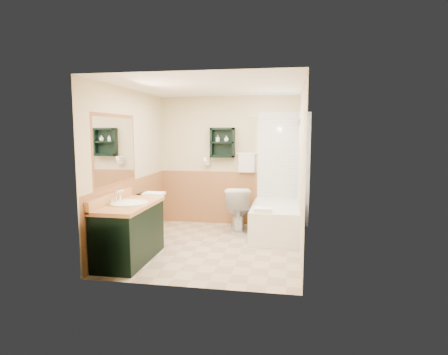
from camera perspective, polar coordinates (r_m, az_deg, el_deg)
floor at (r=5.82m, az=-1.74°, el=-10.53°), size 3.00×3.00×0.00m
back_wall at (r=7.07m, az=0.72°, el=2.54°), size 2.60×0.04×2.40m
left_wall at (r=5.99m, az=-14.26°, el=1.48°), size 0.04×3.00×2.40m
right_wall at (r=5.47m, az=11.90°, el=1.03°), size 0.04×3.00×2.40m
ceiling at (r=5.59m, az=-1.83°, el=13.85°), size 2.60×3.00×0.04m
wainscot_left at (r=6.08m, az=-13.75°, el=-5.10°), size 2.98×2.98×1.00m
wainscot_back at (r=7.12m, az=0.67°, el=-3.11°), size 2.58×2.58×1.00m
mirror_frame at (r=5.45m, az=-16.24°, el=4.04°), size 1.30×1.30×1.00m
mirror_glass at (r=5.44m, az=-16.19°, el=4.04°), size 1.20×1.20×0.90m
tile_right at (r=6.23m, az=11.27°, el=0.39°), size 1.50×1.50×2.10m
tile_back at (r=6.95m, az=9.04°, el=1.12°), size 0.95×0.95×2.10m
tile_accent at (r=6.19m, az=11.37°, el=8.23°), size 1.50×1.50×0.10m
wall_shelf at (r=6.95m, az=-0.24°, el=5.35°), size 0.45×0.15×0.55m
hair_dryer at (r=7.05m, az=-2.61°, el=2.52°), size 0.10×0.24×0.18m
towel_bar at (r=6.94m, az=3.49°, el=3.68°), size 0.40×0.06×0.40m
curtain_rod at (r=6.22m, az=4.47°, el=9.27°), size 0.03×1.60×0.03m
shower_curtain at (r=6.41m, az=4.55°, el=1.60°), size 1.05×1.05×1.70m
vanity at (r=5.30m, az=-14.19°, el=-8.07°), size 0.59×1.25×0.79m
bathtub at (r=6.43m, az=7.90°, el=-6.45°), size 0.79×1.50×0.53m
toilet at (r=6.69m, az=2.07°, el=-4.77°), size 0.55×0.85×0.78m
counter_towel at (r=5.80m, az=-10.64°, el=-2.46°), size 0.30×0.24×0.04m
vanity_book at (r=5.94m, az=-12.84°, el=-1.51°), size 0.15×0.04×0.20m
tub_towel at (r=5.78m, az=5.98°, el=-4.94°), size 0.27×0.22×0.07m
soap_bottle_a at (r=6.96m, az=-0.93°, el=5.70°), size 0.10×0.13×0.05m
soap_bottle_b at (r=6.93m, az=0.36°, el=5.82°), size 0.11×0.13×0.09m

